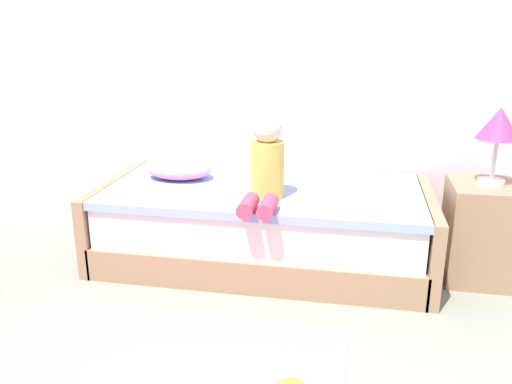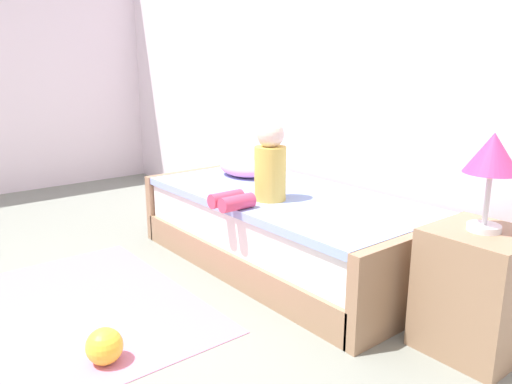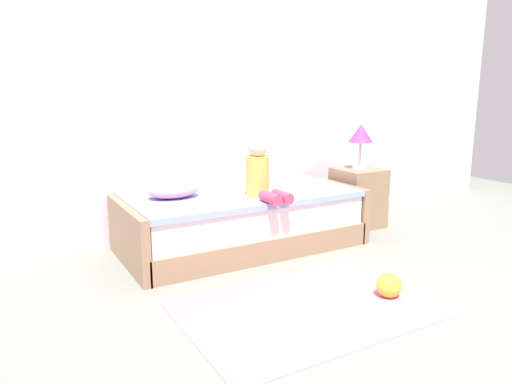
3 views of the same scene
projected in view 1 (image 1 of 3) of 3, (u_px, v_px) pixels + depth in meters
wall_rear at (322, 31)px, 3.56m from camera, size 7.20×0.10×2.90m
bed at (263, 225)px, 3.42m from camera, size 2.11×1.00×0.50m
nightstand at (484, 232)px, 3.16m from camera, size 0.44×0.44×0.60m
table_lamp at (499, 127)px, 2.97m from camera, size 0.24×0.24×0.45m
child_figure at (266, 166)px, 3.06m from camera, size 0.20×0.51×0.50m
pillow at (179, 169)px, 3.52m from camera, size 0.44×0.30×0.13m
area_rug at (161, 378)px, 2.32m from camera, size 1.60×1.10×0.01m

